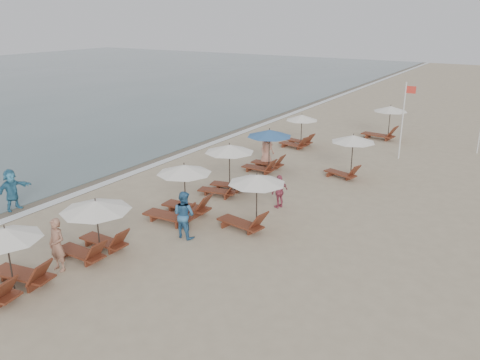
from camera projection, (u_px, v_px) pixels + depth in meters
The scene contains 18 objects.
ground at pixel (240, 298), 14.70m from camera, with size 160.00×160.00×0.00m, color tan.
wet_sand_band at pixel (148, 158), 28.98m from camera, with size 3.20×140.00×0.01m, color #6B5E4C.
foam_line at pixel (166, 161), 28.33m from camera, with size 0.50×140.00×0.02m, color white.
lounger_station_0 at pixel (4, 263), 14.70m from camera, with size 2.66×2.28×2.19m.
lounger_station_1 at pixel (94, 225), 17.00m from camera, with size 2.63×2.42×2.06m.
lounger_station_2 at pixel (180, 194), 20.08m from camera, with size 2.70×2.22×2.35m.
lounger_station_3 at pixel (226, 167), 22.83m from camera, with size 2.50×2.29×2.39m.
lounger_station_4 at pixel (266, 148), 26.22m from camera, with size 2.52×2.39×2.26m.
lounger_station_5 at pixel (298, 130), 31.05m from camera, with size 2.35×2.03×2.07m.
inland_station_0 at pixel (250, 196), 18.98m from camera, with size 2.72×2.24×2.22m.
inland_station_1 at pixel (349, 149), 25.02m from camera, with size 2.54×2.24×2.22m.
inland_station_2 at pixel (384, 120), 32.88m from camera, with size 2.89×2.24×2.22m.
beachgoer_near at pixel (57, 245), 16.02m from camera, with size 0.66×0.43×1.81m, color #A37058.
beachgoer_mid_a at pixel (184, 214), 18.43m from camera, with size 0.89×0.69×1.82m, color teal.
beachgoer_far_a at pixel (280, 191), 21.32m from camera, with size 0.87×0.36×1.48m, color #AA4459.
beachgoer_far_b at pixel (267, 149), 27.26m from camera, with size 0.91×0.60×1.87m, color tan.
waterline_walker at pixel (12, 190), 21.02m from camera, with size 1.69×0.54×1.82m, color teal.
flag_pole_near at pixel (403, 117), 28.01m from camera, with size 0.60×0.08×4.42m.
Camera 1 is at (6.70, -10.91, 8.03)m, focal length 36.96 mm.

